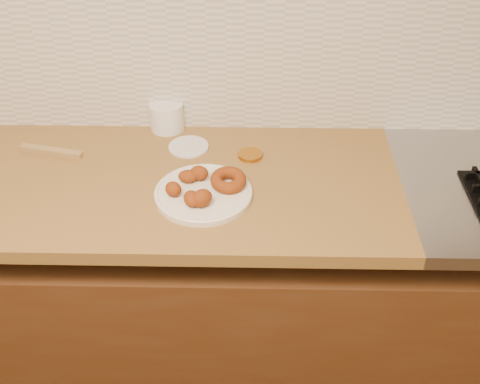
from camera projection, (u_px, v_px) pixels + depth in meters
name	position (u px, v px, depth m)	size (l,w,h in m)	color
base_cabinet	(226.00, 304.00, 2.00)	(3.60, 0.60, 0.77)	#4A2D18
backsplash	(226.00, 37.00, 1.75)	(3.60, 0.02, 0.60)	beige
donut_plate	(203.00, 194.00, 1.63)	(0.27, 0.27, 0.02)	silver
ring_donut	(228.00, 180.00, 1.64)	(0.10, 0.10, 0.03)	maroon
fried_dough_chunks	(192.00, 188.00, 1.60)	(0.15, 0.18, 0.05)	maroon
plastic_tub	(167.00, 116.00, 1.89)	(0.11, 0.11, 0.09)	white
tub_lid	(189.00, 147.00, 1.82)	(0.12, 0.12, 0.01)	silver
brass_jar_lid	(250.00, 155.00, 1.78)	(0.07, 0.07, 0.01)	#AC6E20
wooden_utensil	(51.00, 151.00, 1.80)	(0.20, 0.02, 0.02)	olive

